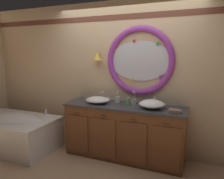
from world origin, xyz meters
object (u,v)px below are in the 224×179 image
(bathtub, at_px, (14,130))
(folded_hand_towel, at_px, (175,111))
(sink_basin_left, at_px, (98,100))
(toothbrush_holder_left, at_px, (117,99))
(toothbrush_holder_right, at_px, (134,101))
(soap_dispenser, at_px, (128,101))
(sink_basin_right, at_px, (152,104))

(bathtub, height_order, folded_hand_towel, folded_hand_towel)
(sink_basin_left, distance_m, folded_hand_towel, 1.27)
(sink_basin_left, bearing_deg, toothbrush_holder_left, 29.00)
(toothbrush_holder_left, height_order, toothbrush_holder_right, toothbrush_holder_right)
(soap_dispenser, bearing_deg, sink_basin_right, -8.74)
(folded_hand_towel, bearing_deg, toothbrush_holder_right, 158.57)
(bathtub, relative_size, folded_hand_towel, 8.75)
(sink_basin_left, relative_size, toothbrush_holder_left, 1.87)
(sink_basin_right, bearing_deg, toothbrush_holder_right, 153.90)
(bathtub, height_order, soap_dispenser, soap_dispenser)
(bathtub, distance_m, sink_basin_right, 2.55)
(bathtub, bearing_deg, sink_basin_left, 14.61)
(sink_basin_left, height_order, soap_dispenser, soap_dispenser)
(bathtub, relative_size, toothbrush_holder_right, 7.04)
(toothbrush_holder_left, distance_m, toothbrush_holder_right, 0.29)
(toothbrush_holder_left, bearing_deg, sink_basin_right, -14.69)
(bathtub, height_order, toothbrush_holder_right, toothbrush_holder_right)
(sink_basin_left, bearing_deg, bathtub, -165.39)
(bathtub, height_order, toothbrush_holder_left, toothbrush_holder_left)
(toothbrush_holder_right, xyz_separation_m, folded_hand_towel, (0.68, -0.27, -0.03))
(bathtub, distance_m, toothbrush_holder_left, 2.00)
(toothbrush_holder_right, bearing_deg, sink_basin_left, -164.37)
(toothbrush_holder_right, distance_m, folded_hand_towel, 0.73)
(folded_hand_towel, bearing_deg, bathtub, -173.99)
(toothbrush_holder_right, relative_size, soap_dispenser, 1.57)
(bathtub, distance_m, soap_dispenser, 2.18)
(toothbrush_holder_left, distance_m, folded_hand_towel, 1.01)
(toothbrush_holder_right, bearing_deg, bathtub, -165.11)
(sink_basin_right, height_order, toothbrush_holder_left, toothbrush_holder_left)
(toothbrush_holder_right, distance_m, soap_dispenser, 0.12)
(bathtub, distance_m, toothbrush_holder_right, 2.27)
(bathtub, xyz_separation_m, toothbrush_holder_left, (1.82, 0.56, 0.61))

